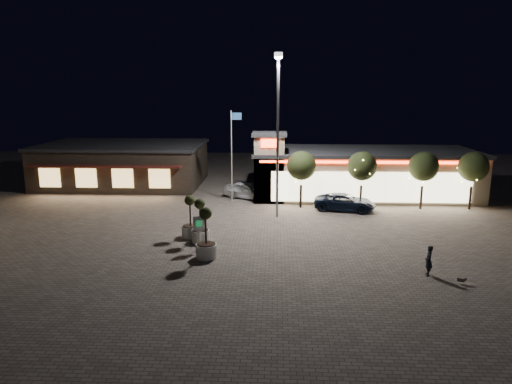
{
  "coord_description": "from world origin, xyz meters",
  "views": [
    {
      "loc": [
        1.92,
        -26.48,
        9.69
      ],
      "look_at": [
        0.45,
        6.0,
        2.41
      ],
      "focal_mm": 32.0,
      "sensor_mm": 36.0,
      "label": 1
    }
  ],
  "objects_px": {
    "planter_left": "(190,224)",
    "valet_sign": "(199,226)",
    "white_sedan": "(248,190)",
    "planter_mid": "(206,242)",
    "pickup_truck": "(345,202)",
    "pedestrian": "(429,261)"
  },
  "relations": [
    {
      "from": "planter_left",
      "to": "valet_sign",
      "type": "xyz_separation_m",
      "value": [
        1.01,
        -2.44,
        0.63
      ]
    },
    {
      "from": "white_sedan",
      "to": "planter_mid",
      "type": "bearing_deg",
      "value": -157.12
    },
    {
      "from": "planter_left",
      "to": "planter_mid",
      "type": "relative_size",
      "value": 0.94
    },
    {
      "from": "pedestrian",
      "to": "white_sedan",
      "type": "bearing_deg",
      "value": -141.65
    },
    {
      "from": "planter_mid",
      "to": "valet_sign",
      "type": "distance_m",
      "value": 1.56
    },
    {
      "from": "pickup_truck",
      "to": "planter_left",
      "type": "xyz_separation_m",
      "value": [
        -11.38,
        -7.63,
        0.21
      ]
    },
    {
      "from": "planter_mid",
      "to": "valet_sign",
      "type": "relative_size",
      "value": 1.41
    },
    {
      "from": "white_sedan",
      "to": "valet_sign",
      "type": "bearing_deg",
      "value": -160.21
    },
    {
      "from": "valet_sign",
      "to": "pedestrian",
      "type": "bearing_deg",
      "value": -14.78
    },
    {
      "from": "pickup_truck",
      "to": "planter_mid",
      "type": "xyz_separation_m",
      "value": [
        -9.75,
        -11.39,
        0.26
      ]
    },
    {
      "from": "pedestrian",
      "to": "planter_mid",
      "type": "bearing_deg",
      "value": -93.07
    },
    {
      "from": "white_sedan",
      "to": "pedestrian",
      "type": "distance_m",
      "value": 20.28
    },
    {
      "from": "planter_mid",
      "to": "valet_sign",
      "type": "bearing_deg",
      "value": 115.41
    },
    {
      "from": "pickup_truck",
      "to": "planter_left",
      "type": "relative_size",
      "value": 1.7
    },
    {
      "from": "pickup_truck",
      "to": "valet_sign",
      "type": "height_order",
      "value": "valet_sign"
    },
    {
      "from": "valet_sign",
      "to": "pickup_truck",
      "type": "bearing_deg",
      "value": 44.16
    },
    {
      "from": "pickup_truck",
      "to": "valet_sign",
      "type": "bearing_deg",
      "value": 147.31
    },
    {
      "from": "planter_left",
      "to": "planter_mid",
      "type": "bearing_deg",
      "value": -66.47
    },
    {
      "from": "pickup_truck",
      "to": "planter_mid",
      "type": "bearing_deg",
      "value": 152.58
    },
    {
      "from": "planter_mid",
      "to": "valet_sign",
      "type": "height_order",
      "value": "planter_mid"
    },
    {
      "from": "white_sedan",
      "to": "planter_mid",
      "type": "distance_m",
      "value": 15.24
    },
    {
      "from": "pickup_truck",
      "to": "white_sedan",
      "type": "xyz_separation_m",
      "value": [
        -8.2,
        3.78,
        0.08
      ]
    }
  ]
}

